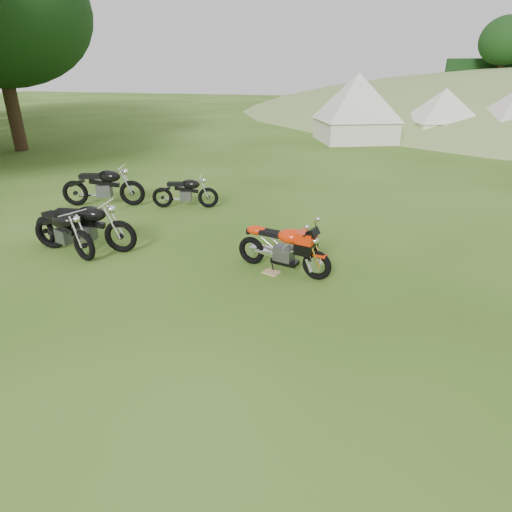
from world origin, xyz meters
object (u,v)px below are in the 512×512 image
(plywood_board, at_px, (272,272))
(tent_mid, at_px, (443,114))
(vintage_moto_b, at_px, (62,229))
(vintage_moto_d, at_px, (103,185))
(tent_left, at_px, (356,111))
(vintage_moto_c, at_px, (185,191))
(vintage_moto_a, at_px, (84,225))
(sport_motorcycle, at_px, (283,244))

(plywood_board, bearing_deg, tent_mid, 77.11)
(plywood_board, xyz_separation_m, tent_mid, (4.22, 18.45, 1.27))
(vintage_moto_b, relative_size, vintage_moto_d, 0.89)
(vintage_moto_b, bearing_deg, vintage_moto_d, 131.12)
(vintage_moto_d, relative_size, tent_left, 0.61)
(vintage_moto_b, xyz_separation_m, vintage_moto_c, (0.95, 3.47, -0.06))
(vintage_moto_b, relative_size, vintage_moto_c, 1.13)
(vintage_moto_a, height_order, tent_left, tent_left)
(plywood_board, xyz_separation_m, tent_left, (-0.04, 16.32, 1.48))
(vintage_moto_b, bearing_deg, vintage_moto_a, 52.26)
(plywood_board, height_order, tent_mid, tent_mid)
(plywood_board, height_order, vintage_moto_b, vintage_moto_b)
(vintage_moto_d, height_order, tent_mid, tent_mid)
(vintage_moto_d, bearing_deg, vintage_moto_c, -5.16)
(vintage_moto_c, height_order, vintage_moto_d, vintage_moto_d)
(vintage_moto_a, relative_size, vintage_moto_b, 1.09)
(vintage_moto_d, distance_m, tent_left, 14.64)
(vintage_moto_c, height_order, tent_mid, tent_mid)
(vintage_moto_c, height_order, tent_left, tent_left)
(vintage_moto_b, bearing_deg, vintage_moto_c, 94.01)
(vintage_moto_a, distance_m, tent_left, 16.85)
(plywood_board, bearing_deg, vintage_moto_b, -175.99)
(vintage_moto_b, relative_size, tent_left, 0.55)
(vintage_moto_d, xyz_separation_m, tent_mid, (9.58, 15.73, 0.72))
(sport_motorcycle, distance_m, tent_left, 16.21)
(plywood_board, height_order, vintage_moto_c, vintage_moto_c)
(vintage_moto_d, relative_size, tent_mid, 0.72)
(vintage_moto_a, bearing_deg, vintage_moto_c, 70.23)
(vintage_moto_a, bearing_deg, tent_left, 67.97)
(vintage_moto_b, distance_m, tent_mid, 20.55)
(tent_left, bearing_deg, vintage_moto_a, -126.62)
(sport_motorcycle, distance_m, vintage_moto_b, 4.35)
(tent_mid, bearing_deg, sport_motorcycle, -120.15)
(sport_motorcycle, distance_m, vintage_moto_c, 4.55)
(vintage_moto_a, height_order, vintage_moto_d, vintage_moto_d)
(vintage_moto_a, bearing_deg, vintage_moto_d, 109.81)
(plywood_board, bearing_deg, sport_motorcycle, 39.71)
(plywood_board, distance_m, vintage_moto_d, 6.04)
(sport_motorcycle, height_order, tent_left, tent_left)
(plywood_board, xyz_separation_m, vintage_moto_a, (-3.83, -0.07, 0.53))
(plywood_board, relative_size, tent_left, 0.08)
(tent_left, bearing_deg, tent_mid, 2.93)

